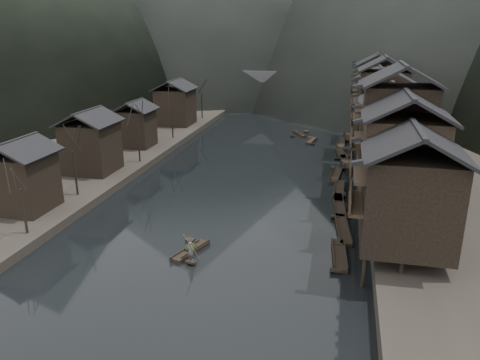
# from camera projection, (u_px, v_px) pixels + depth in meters

# --- Properties ---
(water) EXTENTS (300.00, 300.00, 0.00)m
(water) POSITION_uv_depth(u_px,v_px,m) (222.00, 220.00, 49.55)
(water) COLOR black
(water) RESTS_ON ground
(left_bank) EXTENTS (40.00, 200.00, 1.20)m
(left_bank) POSITION_uv_depth(u_px,v_px,m) (104.00, 125.00, 93.69)
(left_bank) COLOR #2D2823
(left_bank) RESTS_ON ground
(stilt_houses) EXTENTS (9.00, 67.60, 16.20)m
(stilt_houses) POSITION_uv_depth(u_px,v_px,m) (387.00, 111.00, 61.06)
(stilt_houses) COLOR black
(stilt_houses) RESTS_ON ground
(left_houses) EXTENTS (8.10, 53.20, 8.73)m
(left_houses) POSITION_uv_depth(u_px,v_px,m) (125.00, 122.00, 70.66)
(left_houses) COLOR black
(left_houses) RESTS_ON left_bank
(bare_trees) EXTENTS (3.78, 61.82, 7.56)m
(bare_trees) POSITION_uv_depth(u_px,v_px,m) (144.00, 117.00, 68.82)
(bare_trees) COLOR black
(bare_trees) RESTS_ON left_bank
(moored_sampans) EXTENTS (3.09, 61.01, 0.47)m
(moored_sampans) POSITION_uv_depth(u_px,v_px,m) (342.00, 168.00, 66.58)
(moored_sampans) COLOR black
(moored_sampans) RESTS_ON water
(midriver_boats) EXTENTS (5.16, 10.36, 0.44)m
(midriver_boats) POSITION_uv_depth(u_px,v_px,m) (305.00, 137.00, 85.26)
(midriver_boats) COLOR black
(midriver_boats) RESTS_ON water
(stone_bridge) EXTENTS (40.00, 6.00, 9.00)m
(stone_bridge) POSITION_uv_depth(u_px,v_px,m) (297.00, 87.00, 114.57)
(stone_bridge) COLOR #4C4C4F
(stone_bridge) RESTS_ON ground
(hero_sampan) EXTENTS (2.48, 5.00, 0.44)m
(hero_sampan) POSITION_uv_depth(u_px,v_px,m) (191.00, 250.00, 42.32)
(hero_sampan) COLOR black
(hero_sampan) RESTS_ON water
(cargo_heap) EXTENTS (1.10, 1.44, 0.66)m
(cargo_heap) POSITION_uv_depth(u_px,v_px,m) (190.00, 244.00, 42.36)
(cargo_heap) COLOR black
(cargo_heap) RESTS_ON hero_sampan
(boatman) EXTENTS (0.73, 0.58, 1.74)m
(boatman) POSITION_uv_depth(u_px,v_px,m) (190.00, 248.00, 40.32)
(boatman) COLOR slate
(boatman) RESTS_ON hero_sampan
(bamboo_pole) EXTENTS (1.00, 1.76, 3.32)m
(bamboo_pole) POSITION_uv_depth(u_px,v_px,m) (192.00, 221.00, 39.48)
(bamboo_pole) COLOR #8C7A51
(bamboo_pole) RESTS_ON boatman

